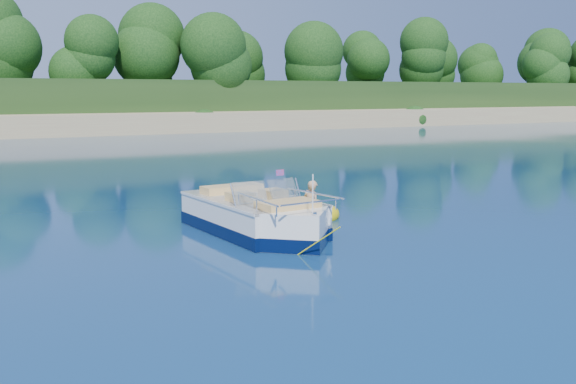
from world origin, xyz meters
The scene contains 6 objects.
ground centered at (0.00, 0.00, 0.00)m, with size 160.00×160.00×0.00m, color #0A1E47.
shoreline centered at (0.00, 63.77, 0.98)m, with size 170.00×59.00×6.00m.
treeline centered at (0.04, 41.01, 5.55)m, with size 150.00×7.12×8.19m.
motorboat centered at (-2.57, 0.87, 0.33)m, with size 2.16×5.17×1.72m.
tow_tube centered at (-0.68, 1.98, 0.10)m, with size 1.44×1.44×0.37m.
boy centered at (-0.64, 2.08, 0.00)m, with size 0.48×0.32×1.33m, color tan.
Camera 1 is at (-8.30, -11.41, 3.04)m, focal length 40.00 mm.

